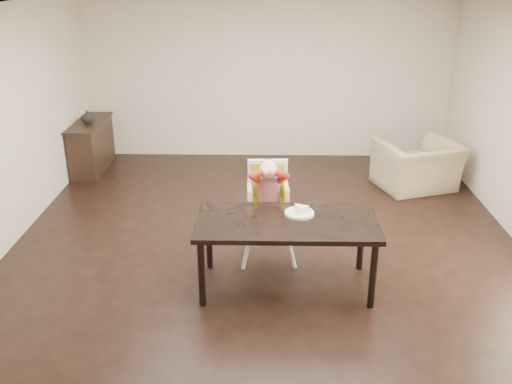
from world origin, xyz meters
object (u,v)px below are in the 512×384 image
dining_table (287,227)px  high_chair (268,188)px  armchair (418,157)px  sideboard (91,146)px

dining_table → high_chair: high_chair is taller
high_chair → armchair: size_ratio=1.07×
dining_table → sideboard: 4.57m
dining_table → armchair: bearing=54.2°
armchair → sideboard: (-4.98, 0.69, -0.08)m
high_chair → dining_table: bearing=-77.4°
dining_table → sideboard: sideboard is taller
high_chair → sideboard: bearing=132.3°
armchair → sideboard: armchair is taller
armchair → high_chair: bearing=24.8°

